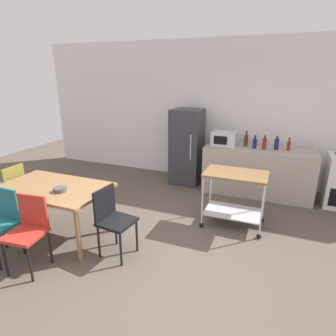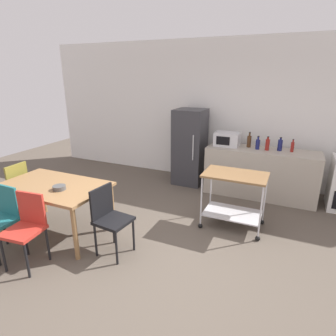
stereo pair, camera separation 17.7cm
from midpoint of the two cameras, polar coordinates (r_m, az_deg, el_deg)
ground_plane at (r=3.72m, az=-1.09°, el=-18.12°), size 12.00×12.00×0.00m
back_wall at (r=6.08m, az=12.07°, el=10.89°), size 8.40×0.12×2.90m
kitchen_counter at (r=5.59m, az=19.02°, el=-0.94°), size 2.00×0.64×0.90m
dining_table at (r=4.24m, az=-21.04°, el=-4.17°), size 1.50×0.90×0.75m
chair_teal at (r=4.12m, az=-29.60°, el=-8.47°), size 0.41×0.41×0.89m
chair_olive at (r=5.09m, az=-27.92°, el=-3.21°), size 0.41×0.41×0.89m
chair_red at (r=3.75m, az=-25.53°, el=-10.41°), size 0.44×0.44×0.89m
chair_black at (r=3.65m, az=-10.39°, el=-9.55°), size 0.44×0.44×0.89m
refrigerator at (r=5.87m, az=5.29°, el=4.25°), size 0.60×0.63×1.55m
kitchen_cart at (r=4.29m, az=14.40°, el=-4.65°), size 0.91×0.57×0.85m
microwave at (r=5.55m, az=12.78°, el=5.73°), size 0.46×0.35×0.26m
bottle_sparkling_water at (r=5.55m, az=16.98°, el=5.24°), size 0.08×0.08×0.29m
bottle_olive_oil at (r=5.45m, az=18.60°, el=4.63°), size 0.08×0.08×0.24m
bottle_sesame_oil at (r=5.43m, az=20.38°, el=4.49°), size 0.07×0.07×0.25m
bottle_wine at (r=5.48m, az=22.61°, el=4.33°), size 0.08×0.08×0.25m
bottle_vinegar at (r=5.49m, az=24.73°, el=3.94°), size 0.06×0.06×0.23m
fruit_bowl at (r=3.99m, az=-19.99°, el=-3.78°), size 0.17×0.17×0.06m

